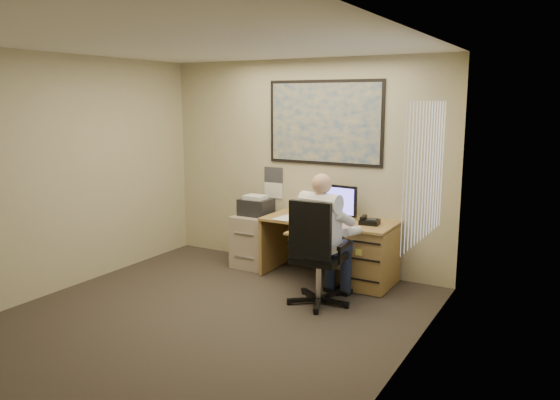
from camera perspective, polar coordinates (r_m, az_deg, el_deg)
The scene contains 8 objects.
room_shell at distance 5.24m, azimuth -8.71°, elevation 1.16°, with size 4.00×4.50×2.70m.
desk at distance 6.63m, azimuth 7.89°, elevation -4.89°, with size 1.60×0.97×1.15m.
world_map at distance 6.94m, azimuth 4.67°, elevation 8.05°, with size 1.56×0.03×1.06m, color #1E4C93.
wall_calendar at distance 7.37m, azimuth -0.69°, elevation 1.82°, with size 0.28×0.01×0.42m, color white.
window_blinds at distance 5.06m, azimuth 15.08°, elevation 2.88°, with size 0.06×1.40×1.30m, color beige, non-canonical shape.
filing_cabinet at distance 7.27m, azimuth -2.49°, elevation -3.72°, with size 0.49×0.59×0.95m.
office_chair at distance 5.91m, azimuth 3.84°, elevation -7.76°, with size 0.72×0.72×1.17m.
person at distance 5.88m, azimuth 4.26°, elevation -4.12°, with size 0.58×0.82×1.42m, color white, non-canonical shape.
Camera 1 is at (3.21, -4.06, 2.18)m, focal length 35.00 mm.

